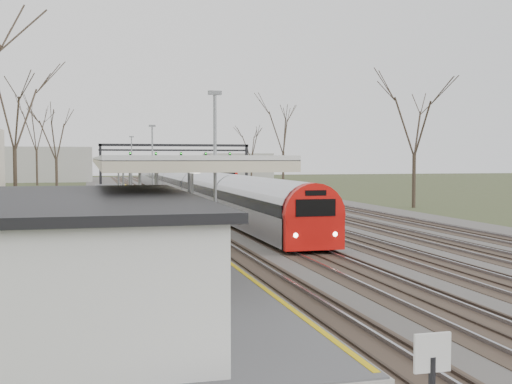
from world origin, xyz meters
TOP-DOWN VIEW (x-y plane):
  - track_bed at (0.26, 55.00)m, footprint 24.00×160.00m
  - platform at (-9.05, 37.50)m, footprint 3.50×69.00m
  - canopy at (-9.05, 32.99)m, footprint 4.10×50.00m
  - station_building at (-12.50, 8.00)m, footprint 6.00×9.00m
  - signal_gantry at (0.29, 84.99)m, footprint 21.00×0.59m
  - tree_west_far at (-17.00, 48.00)m, footprint 5.50×5.50m
  - tree_east_far at (14.00, 42.00)m, footprint 5.00×5.00m
  - train_near at (-2.50, 56.95)m, footprint 2.62×75.21m
  - train_far at (4.50, 99.49)m, footprint 2.62×60.21m
  - passenger at (-8.53, 12.37)m, footprint 0.45×0.68m

SIDE VIEW (x-z plane):
  - track_bed at x=0.26m, z-range -0.05..0.17m
  - platform at x=-9.05m, z-range 0.00..1.00m
  - train_near at x=-2.50m, z-range -0.05..3.00m
  - train_far at x=4.50m, z-range -0.05..3.00m
  - station_building at x=-12.50m, z-range 0.00..3.20m
  - passenger at x=-8.53m, z-range 1.00..2.84m
  - canopy at x=-9.05m, z-range 2.37..5.48m
  - signal_gantry at x=0.29m, z-range 1.87..7.95m
  - tree_east_far at x=14.00m, z-range 2.14..12.44m
  - tree_west_far at x=-17.00m, z-range 2.35..13.68m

